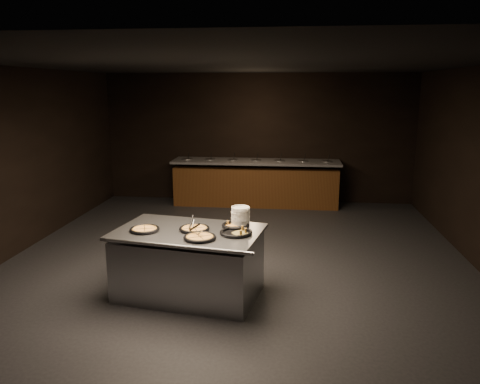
% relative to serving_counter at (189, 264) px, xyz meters
% --- Properties ---
extents(room, '(7.02, 8.02, 2.92)m').
position_rel_serving_counter_xyz_m(room, '(0.47, 1.20, 1.04)').
color(room, black).
rests_on(room, ground).
extents(salad_bar, '(3.70, 0.83, 1.18)m').
position_rel_serving_counter_xyz_m(salad_bar, '(0.47, 4.76, 0.03)').
color(salad_bar, '#553014').
rests_on(salad_bar, ground).
extents(serving_counter, '(1.94, 1.42, 0.85)m').
position_rel_serving_counter_xyz_m(serving_counter, '(0.00, 0.00, 0.00)').
color(serving_counter, '#B4B6BB').
rests_on(serving_counter, ground).
extents(plate_stack, '(0.24, 0.24, 0.23)m').
position_rel_serving_counter_xyz_m(plate_stack, '(0.62, 0.31, 0.56)').
color(plate_stack, white).
rests_on(plate_stack, serving_counter).
extents(pan_veggie_whole, '(0.37, 0.37, 0.04)m').
position_rel_serving_counter_xyz_m(pan_veggie_whole, '(-0.53, -0.09, 0.46)').
color(pan_veggie_whole, black).
rests_on(pan_veggie_whole, serving_counter).
extents(pan_cheese_whole, '(0.38, 0.38, 0.04)m').
position_rel_serving_counter_xyz_m(pan_cheese_whole, '(0.08, 0.01, 0.46)').
color(pan_cheese_whole, black).
rests_on(pan_cheese_whole, serving_counter).
extents(pan_cheese_slices_a, '(0.35, 0.35, 0.04)m').
position_rel_serving_counter_xyz_m(pan_cheese_slices_a, '(0.57, 0.21, 0.46)').
color(pan_cheese_slices_a, black).
rests_on(pan_cheese_slices_a, serving_counter).
extents(pan_cheese_slices_b, '(0.38, 0.38, 0.04)m').
position_rel_serving_counter_xyz_m(pan_cheese_slices_b, '(0.21, -0.32, 0.46)').
color(pan_cheese_slices_b, black).
rests_on(pan_cheese_slices_b, serving_counter).
extents(pan_veggie_slices, '(0.40, 0.40, 0.04)m').
position_rel_serving_counter_xyz_m(pan_veggie_slices, '(0.61, -0.08, 0.46)').
color(pan_veggie_slices, black).
rests_on(pan_veggie_slices, serving_counter).
extents(server_left, '(0.10, 0.33, 0.16)m').
position_rel_serving_counter_xyz_m(server_left, '(0.04, 0.07, 0.52)').
color(server_left, '#B4B6BB').
rests_on(server_left, serving_counter).
extents(server_right, '(0.30, 0.25, 0.17)m').
position_rel_serving_counter_xyz_m(server_right, '(0.17, -0.23, 0.52)').
color(server_right, '#B4B6BB').
rests_on(server_right, serving_counter).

